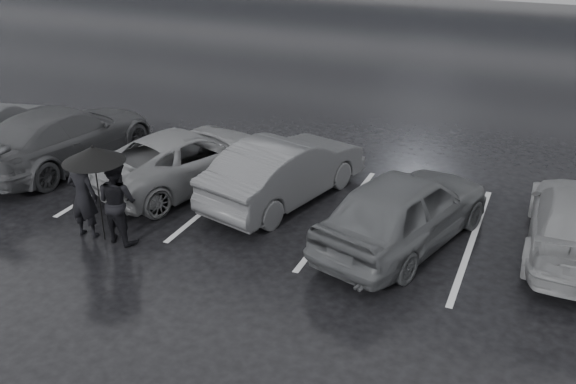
{
  "coord_description": "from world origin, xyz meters",
  "views": [
    {
      "loc": [
        4.45,
        -9.26,
        6.32
      ],
      "look_at": [
        0.03,
        1.0,
        1.1
      ],
      "focal_mm": 40.0,
      "sensor_mm": 36.0,
      "label": 1
    }
  ],
  "objects_px": {
    "car_west_c": "(64,136)",
    "pedestrian_right": "(117,201)",
    "car_west_a": "(285,170)",
    "car_main": "(404,209)",
    "car_west_b": "(187,157)",
    "pedestrian_left": "(83,196)"
  },
  "relations": [
    {
      "from": "pedestrian_left",
      "to": "pedestrian_right",
      "type": "distance_m",
      "value": 0.75
    },
    {
      "from": "car_west_a",
      "to": "car_main",
      "type": "bearing_deg",
      "value": 176.37
    },
    {
      "from": "car_west_a",
      "to": "car_west_b",
      "type": "bearing_deg",
      "value": 16.26
    },
    {
      "from": "car_west_a",
      "to": "pedestrian_left",
      "type": "relative_size",
      "value": 2.52
    },
    {
      "from": "car_main",
      "to": "car_west_b",
      "type": "distance_m",
      "value": 5.51
    },
    {
      "from": "car_main",
      "to": "car_west_b",
      "type": "relative_size",
      "value": 0.96
    },
    {
      "from": "car_main",
      "to": "pedestrian_right",
      "type": "relative_size",
      "value": 2.61
    },
    {
      "from": "car_west_a",
      "to": "pedestrian_left",
      "type": "distance_m",
      "value": 4.34
    },
    {
      "from": "car_west_c",
      "to": "pedestrian_right",
      "type": "relative_size",
      "value": 3.0
    },
    {
      "from": "car_west_b",
      "to": "pedestrian_right",
      "type": "height_order",
      "value": "pedestrian_right"
    },
    {
      "from": "car_west_a",
      "to": "car_west_b",
      "type": "xyz_separation_m",
      "value": [
        -2.49,
        -0.08,
        -0.07
      ]
    },
    {
      "from": "car_west_b",
      "to": "car_west_c",
      "type": "relative_size",
      "value": 0.91
    },
    {
      "from": "car_main",
      "to": "car_west_b",
      "type": "height_order",
      "value": "car_main"
    },
    {
      "from": "pedestrian_left",
      "to": "car_west_c",
      "type": "bearing_deg",
      "value": -48.49
    },
    {
      "from": "car_west_c",
      "to": "pedestrian_left",
      "type": "xyz_separation_m",
      "value": [
        2.99,
        -2.87,
        0.12
      ]
    },
    {
      "from": "car_main",
      "to": "car_west_c",
      "type": "bearing_deg",
      "value": 12.32
    },
    {
      "from": "car_west_a",
      "to": "car_west_b",
      "type": "height_order",
      "value": "car_west_a"
    },
    {
      "from": "car_west_c",
      "to": "car_main",
      "type": "bearing_deg",
      "value": -178.59
    },
    {
      "from": "car_west_a",
      "to": "car_west_b",
      "type": "relative_size",
      "value": 0.94
    },
    {
      "from": "pedestrian_right",
      "to": "car_west_c",
      "type": "bearing_deg",
      "value": -28.0
    },
    {
      "from": "car_west_a",
      "to": "pedestrian_right",
      "type": "relative_size",
      "value": 2.56
    },
    {
      "from": "car_main",
      "to": "car_west_a",
      "type": "height_order",
      "value": "car_main"
    }
  ]
}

